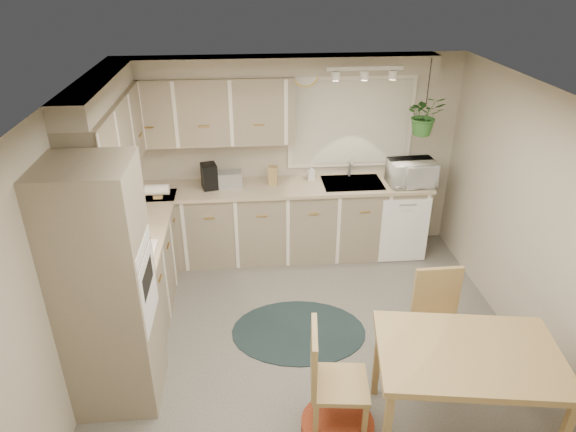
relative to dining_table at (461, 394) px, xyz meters
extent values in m
plane|color=slate|center=(-0.99, 1.04, -0.41)|extent=(4.20, 4.20, 0.00)
plane|color=silver|center=(-0.99, 1.04, 1.99)|extent=(4.20, 4.20, 0.00)
cube|color=#B1A692|center=(-0.99, 3.14, 0.79)|extent=(4.00, 0.04, 2.40)
cube|color=#B1A692|center=(-2.99, 1.04, 0.79)|extent=(0.04, 4.20, 2.40)
cube|color=#B1A692|center=(1.01, 1.04, 0.79)|extent=(0.04, 4.20, 2.40)
cube|color=gray|center=(-2.69, 1.91, 0.04)|extent=(0.60, 1.85, 0.90)
cube|color=gray|center=(-1.19, 2.84, 0.04)|extent=(3.60, 0.60, 0.90)
cube|color=tan|center=(-2.68, 1.91, 0.51)|extent=(0.64, 1.89, 0.04)
cube|color=tan|center=(-1.19, 2.83, 0.51)|extent=(3.64, 0.64, 0.04)
cube|color=gray|center=(-2.67, 0.66, 0.64)|extent=(0.65, 0.65, 2.10)
cube|color=white|center=(-2.35, 0.66, 0.64)|extent=(0.02, 0.56, 0.58)
cube|color=gray|center=(-2.82, 2.04, 1.41)|extent=(0.35, 2.00, 0.75)
cube|color=gray|center=(-1.99, 2.96, 1.41)|extent=(2.00, 0.35, 0.75)
cube|color=#B1A692|center=(-2.84, 2.04, 1.89)|extent=(0.30, 2.00, 0.20)
cube|color=#B1A692|center=(-1.19, 2.99, 1.89)|extent=(3.60, 0.30, 0.20)
cube|color=white|center=(-2.67, 1.34, 0.53)|extent=(0.52, 0.58, 0.02)
cube|color=white|center=(-2.69, 1.34, 0.99)|extent=(0.40, 0.60, 0.14)
cube|color=silver|center=(-0.29, 3.11, 1.19)|extent=(1.40, 0.02, 1.00)
cube|color=silver|center=(-0.29, 3.12, 1.19)|extent=(1.50, 0.02, 1.10)
cube|color=#A1A4A9|center=(-0.29, 2.84, 0.49)|extent=(0.70, 0.48, 0.10)
cube|color=white|center=(0.31, 2.53, 0.01)|extent=(0.58, 0.02, 0.83)
cube|color=white|center=(-0.29, 2.59, 1.92)|extent=(0.80, 0.04, 0.04)
cylinder|color=gold|center=(-0.84, 3.11, 1.77)|extent=(0.30, 0.03, 0.30)
cube|color=tan|center=(0.00, 0.00, 0.00)|extent=(1.43, 1.06, 0.82)
cube|color=tan|center=(-0.90, 0.14, 0.07)|extent=(0.49, 0.49, 0.95)
cube|color=tan|center=(0.09, 0.69, 0.07)|extent=(0.46, 0.46, 0.96)
ellipsoid|color=black|center=(-1.09, 1.31, -0.41)|extent=(1.42, 1.11, 0.01)
cylinder|color=#A14420|center=(-0.92, 0.07, -0.35)|extent=(0.75, 0.75, 0.13)
imported|color=white|center=(0.38, 2.74, 0.71)|extent=(0.55, 0.33, 0.36)
imported|color=white|center=(-0.77, 2.99, 0.57)|extent=(0.09, 0.19, 0.08)
imported|color=#31692A|center=(0.46, 2.74, 1.32)|extent=(0.43, 0.47, 0.35)
cube|color=black|center=(-1.98, 2.84, 0.68)|extent=(0.21, 0.24, 0.30)
cube|color=#A1A4A9|center=(-1.76, 2.86, 0.62)|extent=(0.32, 0.19, 0.18)
cube|color=tan|center=(-1.24, 2.89, 0.64)|extent=(0.12, 0.12, 0.22)
camera|label=1|loc=(-1.55, -2.72, 2.94)|focal=32.00mm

